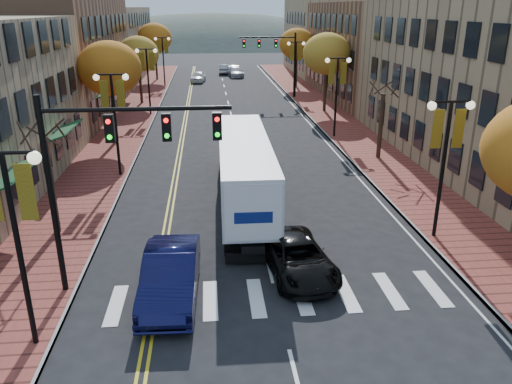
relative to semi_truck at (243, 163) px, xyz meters
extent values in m
plane|color=black|center=(0.48, -11.13, -2.11)|extent=(200.00, 200.00, 0.00)
cube|color=brown|center=(-8.52, 21.37, -2.04)|extent=(4.00, 85.00, 0.15)
cube|color=brown|center=(9.48, 21.37, -2.04)|extent=(4.00, 85.00, 0.15)
cube|color=brown|center=(-16.52, 24.87, 3.39)|extent=(12.00, 24.00, 11.00)
cube|color=#9E8966|center=(-16.52, 49.87, 2.64)|extent=(12.00, 26.00, 9.50)
cube|color=brown|center=(18.98, 30.87, 2.89)|extent=(15.00, 24.00, 10.00)
cube|color=#9E8966|center=(18.98, 52.87, 3.39)|extent=(15.00, 20.00, 11.00)
cylinder|color=#382619|center=(-8.52, -3.13, 0.14)|extent=(0.28, 0.28, 4.20)
cylinder|color=#382619|center=(-8.52, 12.87, 0.49)|extent=(0.28, 0.28, 4.90)
ellipsoid|color=orange|center=(-8.52, 12.87, 3.35)|extent=(4.48, 4.48, 3.81)
cylinder|color=#382619|center=(-8.52, 28.87, 0.31)|extent=(0.28, 0.28, 4.55)
ellipsoid|color=gold|center=(-8.52, 28.87, 2.96)|extent=(4.16, 4.16, 3.54)
cylinder|color=#382619|center=(-8.52, 46.87, 0.56)|extent=(0.28, 0.28, 5.04)
ellipsoid|color=orange|center=(-8.52, 46.87, 3.50)|extent=(4.61, 4.61, 3.92)
cylinder|color=#382619|center=(9.48, 6.87, 0.14)|extent=(0.28, 0.28, 4.20)
cylinder|color=#382619|center=(9.48, 22.87, 0.49)|extent=(0.28, 0.28, 4.90)
ellipsoid|color=gold|center=(9.48, 22.87, 3.35)|extent=(4.48, 4.48, 3.81)
cylinder|color=#382619|center=(9.48, 38.87, 0.42)|extent=(0.28, 0.28, 4.76)
ellipsoid|color=orange|center=(9.48, 38.87, 3.19)|extent=(4.35, 4.35, 3.70)
cylinder|color=black|center=(-7.02, -11.13, 0.89)|extent=(0.16, 0.16, 6.00)
cylinder|color=black|center=(-7.02, -11.13, 3.89)|extent=(1.60, 0.10, 0.10)
sphere|color=#FFF2CC|center=(-6.22, -11.13, 3.74)|extent=(0.36, 0.36, 0.36)
cube|color=gold|center=(-6.57, -11.13, 2.79)|extent=(0.45, 0.03, 1.60)
cylinder|color=black|center=(-7.02, 4.87, 0.89)|extent=(0.16, 0.16, 6.00)
cylinder|color=black|center=(-7.02, 4.87, 3.89)|extent=(1.60, 0.10, 0.10)
sphere|color=#FFF2CC|center=(-7.82, 4.87, 3.74)|extent=(0.36, 0.36, 0.36)
sphere|color=#FFF2CC|center=(-6.22, 4.87, 3.74)|extent=(0.36, 0.36, 0.36)
cube|color=gold|center=(-7.47, 4.87, 2.79)|extent=(0.45, 0.03, 1.60)
cube|color=gold|center=(-6.57, 4.87, 2.79)|extent=(0.45, 0.03, 1.60)
cylinder|color=black|center=(-7.02, 22.87, 0.89)|extent=(0.16, 0.16, 6.00)
cylinder|color=black|center=(-7.02, 22.87, 3.89)|extent=(1.60, 0.10, 0.10)
sphere|color=#FFF2CC|center=(-7.82, 22.87, 3.74)|extent=(0.36, 0.36, 0.36)
sphere|color=#FFF2CC|center=(-6.22, 22.87, 3.74)|extent=(0.36, 0.36, 0.36)
cube|color=gold|center=(-7.47, 22.87, 2.79)|extent=(0.45, 0.03, 1.60)
cube|color=gold|center=(-6.57, 22.87, 2.79)|extent=(0.45, 0.03, 1.60)
cylinder|color=black|center=(-7.02, 40.87, 0.89)|extent=(0.16, 0.16, 6.00)
cylinder|color=black|center=(-7.02, 40.87, 3.89)|extent=(1.60, 0.10, 0.10)
sphere|color=#FFF2CC|center=(-7.82, 40.87, 3.74)|extent=(0.36, 0.36, 0.36)
sphere|color=#FFF2CC|center=(-6.22, 40.87, 3.74)|extent=(0.36, 0.36, 0.36)
cube|color=gold|center=(-7.47, 40.87, 2.79)|extent=(0.45, 0.03, 1.60)
cube|color=gold|center=(-6.57, 40.87, 2.79)|extent=(0.45, 0.03, 1.60)
cylinder|color=black|center=(7.98, -5.13, 0.89)|extent=(0.16, 0.16, 6.00)
cylinder|color=black|center=(7.98, -5.13, 3.89)|extent=(1.60, 0.10, 0.10)
sphere|color=#FFF2CC|center=(7.18, -5.13, 3.74)|extent=(0.36, 0.36, 0.36)
sphere|color=#FFF2CC|center=(8.78, -5.13, 3.74)|extent=(0.36, 0.36, 0.36)
cube|color=gold|center=(7.53, -5.13, 2.79)|extent=(0.45, 0.03, 1.60)
cube|color=gold|center=(8.43, -5.13, 2.79)|extent=(0.45, 0.03, 1.60)
cylinder|color=black|center=(7.98, 12.87, 0.89)|extent=(0.16, 0.16, 6.00)
cylinder|color=black|center=(7.98, 12.87, 3.89)|extent=(1.60, 0.10, 0.10)
sphere|color=#FFF2CC|center=(7.18, 12.87, 3.74)|extent=(0.36, 0.36, 0.36)
sphere|color=#FFF2CC|center=(8.78, 12.87, 3.74)|extent=(0.36, 0.36, 0.36)
cube|color=gold|center=(7.53, 12.87, 2.79)|extent=(0.45, 0.03, 1.60)
cube|color=gold|center=(8.43, 12.87, 2.79)|extent=(0.45, 0.03, 1.60)
cylinder|color=black|center=(7.98, 30.87, 0.89)|extent=(0.16, 0.16, 6.00)
cylinder|color=black|center=(7.98, 30.87, 3.89)|extent=(1.60, 0.10, 0.10)
sphere|color=#FFF2CC|center=(7.18, 30.87, 3.74)|extent=(0.36, 0.36, 0.36)
sphere|color=#FFF2CC|center=(8.78, 30.87, 3.74)|extent=(0.36, 0.36, 0.36)
cube|color=gold|center=(7.53, 30.87, 2.79)|extent=(0.45, 0.03, 1.60)
cube|color=gold|center=(8.43, 30.87, 2.79)|extent=(0.45, 0.03, 1.60)
cylinder|color=black|center=(-6.92, -8.13, 1.39)|extent=(0.20, 0.20, 7.00)
cylinder|color=black|center=(-3.92, -8.13, 4.39)|extent=(6.00, 0.14, 0.14)
cube|color=black|center=(-4.82, -8.13, 3.79)|extent=(0.30, 0.25, 0.90)
sphere|color=#FF0C0C|center=(-4.82, -8.27, 4.04)|extent=(0.16, 0.16, 0.16)
cube|color=black|center=(-3.02, -8.13, 3.79)|extent=(0.30, 0.25, 0.90)
sphere|color=#FF0C0C|center=(-3.02, -8.27, 4.04)|extent=(0.16, 0.16, 0.16)
cube|color=black|center=(-1.40, -8.13, 3.79)|extent=(0.30, 0.25, 0.90)
sphere|color=#FF0C0C|center=(-1.40, -8.27, 4.04)|extent=(0.16, 0.16, 0.16)
cylinder|color=black|center=(7.88, 30.87, 1.39)|extent=(0.20, 0.20, 7.00)
cylinder|color=black|center=(4.88, 30.87, 4.39)|extent=(6.00, 0.14, 0.14)
cube|color=black|center=(5.78, 30.87, 3.79)|extent=(0.30, 0.25, 0.90)
sphere|color=#FF0C0C|center=(5.78, 30.73, 4.04)|extent=(0.16, 0.16, 0.16)
cube|color=black|center=(3.98, 30.87, 3.79)|extent=(0.30, 0.25, 0.90)
sphere|color=#FF0C0C|center=(3.98, 30.73, 4.04)|extent=(0.16, 0.16, 0.16)
cube|color=black|center=(2.36, 30.87, 3.79)|extent=(0.30, 0.25, 0.90)
sphere|color=#FF0C0C|center=(2.36, 30.73, 4.04)|extent=(0.16, 0.16, 0.16)
cube|color=black|center=(-0.02, -1.16, -1.34)|extent=(1.11, 11.76, 0.32)
cube|color=silver|center=(-0.02, -1.16, 0.24)|extent=(2.56, 11.79, 2.53)
cube|color=black|center=(0.11, 6.07, -0.62)|extent=(2.31, 2.75, 2.26)
cylinder|color=black|center=(-1.05, -5.84, -1.66)|extent=(0.33, 0.91, 0.90)
cylinder|color=black|center=(0.84, -5.87, -1.66)|extent=(0.33, 0.91, 0.90)
cylinder|color=black|center=(-1.03, -4.75, -1.66)|extent=(0.33, 0.91, 0.90)
cylinder|color=black|center=(0.86, -4.79, -1.66)|extent=(0.33, 0.91, 0.90)
cylinder|color=black|center=(-0.86, 5.00, -1.66)|extent=(0.33, 0.91, 0.90)
cylinder|color=black|center=(1.04, 4.97, -1.66)|extent=(0.33, 0.91, 0.90)
cylinder|color=black|center=(-0.82, 6.99, -1.66)|extent=(0.33, 0.91, 0.90)
cylinder|color=black|center=(1.07, 6.96, -1.66)|extent=(0.33, 0.91, 0.90)
imported|color=#0D0E34|center=(-3.15, -8.75, -1.26)|extent=(1.98, 5.22, 1.70)
imported|color=black|center=(1.50, -7.54, -1.44)|extent=(2.82, 5.06, 1.34)
imported|color=white|center=(-2.84, 44.65, -1.39)|extent=(2.26, 4.41, 1.44)
imported|color=#B3B2BA|center=(2.50, 49.55, -1.42)|extent=(2.34, 4.92, 1.39)
imported|color=#98979E|center=(0.98, 53.26, -1.40)|extent=(1.61, 4.35, 1.42)
camera|label=1|loc=(-1.68, -24.07, 7.42)|focal=35.00mm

